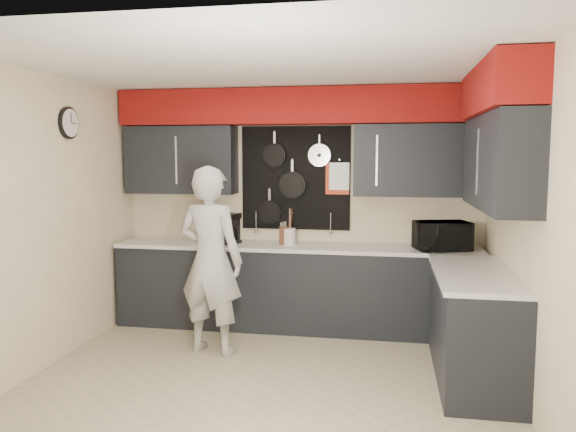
% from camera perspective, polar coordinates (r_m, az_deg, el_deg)
% --- Properties ---
extents(ground, '(4.00, 4.00, 0.00)m').
position_cam_1_polar(ground, '(4.93, -2.07, -16.23)').
color(ground, tan).
rests_on(ground, ground).
extents(back_wall_assembly, '(4.00, 0.36, 2.60)m').
position_cam_1_polar(back_wall_assembly, '(6.13, 1.13, 7.41)').
color(back_wall_assembly, beige).
rests_on(back_wall_assembly, ground).
extents(right_wall_assembly, '(0.36, 3.50, 2.60)m').
position_cam_1_polar(right_wall_assembly, '(4.80, 20.88, 6.53)').
color(right_wall_assembly, beige).
rests_on(right_wall_assembly, ground).
extents(left_wall_assembly, '(0.05, 3.50, 2.60)m').
position_cam_1_polar(left_wall_assembly, '(5.39, -23.30, -0.13)').
color(left_wall_assembly, beige).
rests_on(left_wall_assembly, ground).
extents(base_cabinets, '(3.95, 2.20, 0.92)m').
position_cam_1_polar(base_cabinets, '(5.78, 5.12, -8.07)').
color(base_cabinets, black).
rests_on(base_cabinets, ground).
extents(microwave, '(0.60, 0.49, 0.29)m').
position_cam_1_polar(microwave, '(5.91, 15.37, -1.95)').
color(microwave, black).
rests_on(microwave, base_cabinets).
extents(knife_block, '(0.10, 0.10, 0.19)m').
position_cam_1_polar(knife_block, '(6.04, -0.46, -2.01)').
color(knife_block, '#3E2613').
rests_on(knife_block, base_cabinets).
extents(utensil_crock, '(0.14, 0.14, 0.18)m').
position_cam_1_polar(utensil_crock, '(6.04, 0.13, -2.09)').
color(utensil_crock, silver).
rests_on(utensil_crock, base_cabinets).
extents(coffee_maker, '(0.23, 0.26, 0.33)m').
position_cam_1_polar(coffee_maker, '(6.16, -5.87, -1.19)').
color(coffee_maker, black).
rests_on(coffee_maker, base_cabinets).
extents(person, '(0.73, 0.56, 1.78)m').
position_cam_1_polar(person, '(5.36, -7.87, -4.49)').
color(person, beige).
rests_on(person, ground).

